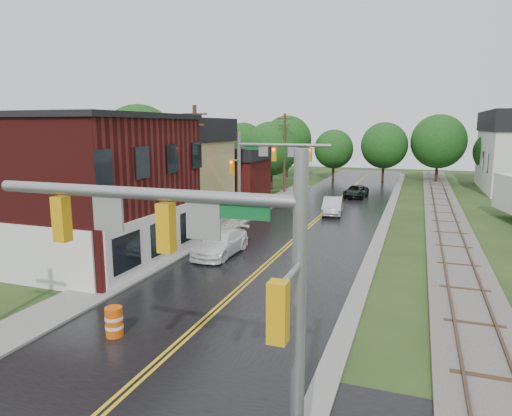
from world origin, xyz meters
The scene contains 19 objects.
main_road centered at (0.00, 30.00, 0.00)m, with size 10.00×90.00×0.02m, color black.
curb_right centered at (5.40, 35.00, 0.00)m, with size 0.80×70.00×0.12m, color gray.
sidewalk_left centered at (-6.20, 25.00, 0.00)m, with size 2.40×50.00×0.12m, color gray.
brick_building centered at (-12.48, 15.00, 4.15)m, with size 14.30×10.30×8.30m.
yellow_house centered at (-11.00, 26.00, 3.20)m, with size 8.00×7.00×6.40m, color tan.
darkred_building centered at (-10.00, 35.00, 2.20)m, with size 7.00×6.00×4.40m, color #3F0F0C.
railroad centered at (10.00, 35.00, 0.11)m, with size 3.20×80.00×0.30m.
traffic_signal_near centered at (3.47, 2.00, 4.97)m, with size 7.34×0.30×7.20m.
traffic_signal_far centered at (-3.47, 27.00, 4.97)m, with size 7.34×0.43×7.20m.
utility_pole_b centered at (-6.80, 22.00, 4.72)m, with size 1.80×0.28×9.00m.
utility_pole_c centered at (-6.80, 44.00, 4.72)m, with size 1.80×0.28×9.00m.
tree_left_a centered at (-19.85, 21.90, 5.11)m, with size 6.80×6.80×8.67m.
tree_left_b centered at (-17.85, 31.90, 5.72)m, with size 7.60×7.60×9.69m.
tree_left_c centered at (-13.85, 39.90, 4.51)m, with size 6.00×6.00×7.65m.
tree_left_e centered at (-8.85, 45.90, 4.81)m, with size 6.40×6.40×8.16m.
suv_dark centered at (1.45, 43.34, 0.64)m, with size 2.12×4.60×1.28m, color black.
sedan_silver centered at (0.80, 32.92, 0.75)m, with size 1.58×4.54×1.50m, color silver.
pickup_white centered at (-3.20, 17.96, 0.72)m, with size 2.02×4.98×1.44m, color white.
construction_barrel centered at (-2.50, 6.83, 0.56)m, with size 0.63×0.63×1.12m, color #DA5009.
Camera 1 is at (7.62, -6.14, 7.60)m, focal length 32.00 mm.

